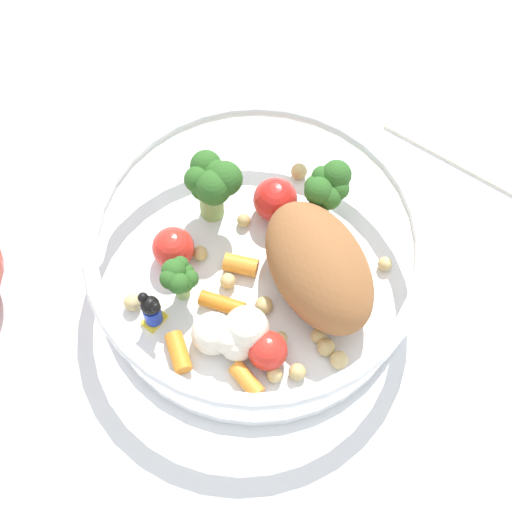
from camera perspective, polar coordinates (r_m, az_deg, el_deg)
ground_plane at (r=0.54m, az=-1.48°, el=-0.50°), size 2.40×2.40×0.00m
food_container at (r=0.51m, az=0.66°, el=-0.21°), size 0.22×0.22×0.07m
folded_napkin at (r=0.64m, az=17.14°, el=10.86°), size 0.16×0.18×0.01m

